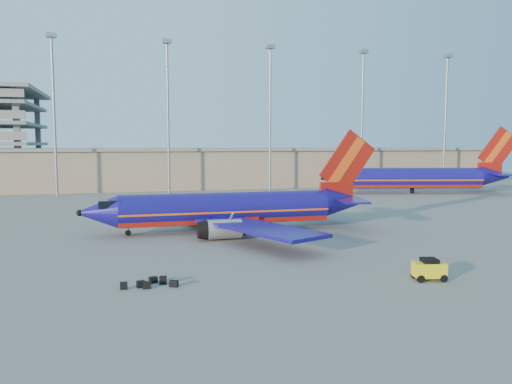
{
  "coord_description": "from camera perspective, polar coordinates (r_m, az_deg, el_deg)",
  "views": [
    {
      "loc": [
        -13.35,
        -49.59,
        9.34
      ],
      "look_at": [
        0.94,
        4.08,
        4.0
      ],
      "focal_mm": 35.0,
      "sensor_mm": 36.0,
      "label": 1
    }
  ],
  "objects": [
    {
      "name": "ground",
      "position": [
        52.2,
        0.16,
        -4.82
      ],
      "size": [
        220.0,
        220.0,
        0.0
      ],
      "primitive_type": "plane",
      "color": "slate",
      "rests_on": "ground"
    },
    {
      "name": "terminal_building",
      "position": [
        110.21,
        -2.67,
        2.88
      ],
      "size": [
        122.0,
        16.0,
        8.5
      ],
      "color": "gray",
      "rests_on": "ground"
    },
    {
      "name": "light_mast_row",
      "position": [
        97.68,
        -4.1,
        10.3
      ],
      "size": [
        101.6,
        1.6,
        28.65
      ],
      "color": "gray",
      "rests_on": "ground"
    },
    {
      "name": "aircraft_main",
      "position": [
        53.69,
        -2.68,
        -1.99
      ],
      "size": [
        32.48,
        31.3,
        11.01
      ],
      "rotation": [
        0.0,
        0.0,
        -0.0
      ],
      "color": "navy",
      "rests_on": "ground"
    },
    {
      "name": "aircraft_second",
      "position": [
        99.59,
        17.97,
        1.53
      ],
      "size": [
        37.05,
        16.85,
        12.74
      ],
      "rotation": [
        0.0,
        0.0,
        -0.24
      ],
      "color": "navy",
      "rests_on": "ground"
    },
    {
      "name": "baggage_tug",
      "position": [
        36.66,
        19.18,
        -8.3
      ],
      "size": [
        2.33,
        1.67,
        1.53
      ],
      "rotation": [
        0.0,
        0.0,
        -0.19
      ],
      "color": "yellow",
      "rests_on": "ground"
    },
    {
      "name": "luggage_pile",
      "position": [
        34.1,
        -11.85,
        -10.12
      ],
      "size": [
        3.74,
        1.87,
        0.54
      ],
      "color": "black",
      "rests_on": "ground"
    }
  ]
}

